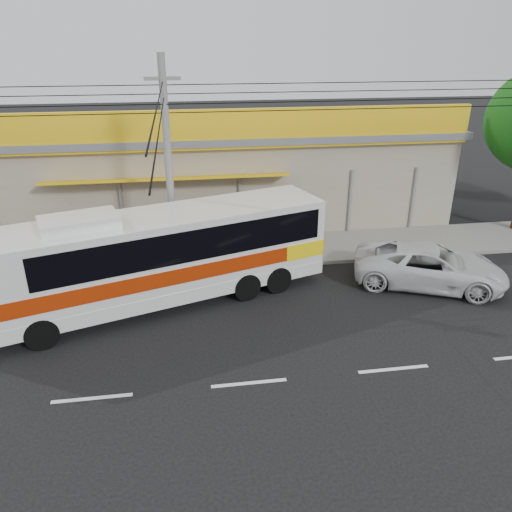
{
  "coord_description": "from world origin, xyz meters",
  "views": [
    {
      "loc": [
        -1.42,
        -13.04,
        8.38
      ],
      "look_at": [
        0.87,
        2.0,
        1.64
      ],
      "focal_mm": 35.0,
      "sensor_mm": 36.0,
      "label": 1
    }
  ],
  "objects": [
    {
      "name": "ground",
      "position": [
        0.0,
        0.0,
        0.0
      ],
      "size": [
        120.0,
        120.0,
        0.0
      ],
      "primitive_type": "plane",
      "color": "black",
      "rests_on": "ground"
    },
    {
      "name": "sidewalk",
      "position": [
        0.0,
        6.0,
        0.07
      ],
      "size": [
        30.0,
        3.2,
        0.15
      ],
      "primitive_type": "cube",
      "color": "gray",
      "rests_on": "ground"
    },
    {
      "name": "lane_markings",
      "position": [
        0.0,
        -2.5,
        0.0
      ],
      "size": [
        50.0,
        0.12,
        0.01
      ],
      "primitive_type": null,
      "color": "silver",
      "rests_on": "ground"
    },
    {
      "name": "storefront_building",
      "position": [
        -0.01,
        11.54,
        2.3
      ],
      "size": [
        22.6,
        9.2,
        5.7
      ],
      "color": "gray",
      "rests_on": "ground"
    },
    {
      "name": "coach_bus",
      "position": [
        -2.12,
        2.31,
        1.87
      ],
      "size": [
        11.51,
        5.78,
        3.49
      ],
      "rotation": [
        0.0,
        0.0,
        0.31
      ],
      "color": "silver",
      "rests_on": "ground"
    },
    {
      "name": "motorbike_dark",
      "position": [
        -8.05,
        6.57,
        0.65
      ],
      "size": [
        1.73,
        0.77,
        1.0
      ],
      "primitive_type": "imported",
      "rotation": [
        0.0,
        0.0,
        1.39
      ],
      "color": "black",
      "rests_on": "sidewalk"
    },
    {
      "name": "white_car",
      "position": [
        7.26,
        2.17,
        0.74
      ],
      "size": [
        5.89,
        4.35,
        1.49
      ],
      "primitive_type": "imported",
      "rotation": [
        0.0,
        0.0,
        1.17
      ],
      "color": "silver",
      "rests_on": "ground"
    },
    {
      "name": "utility_pole",
      "position": [
        -1.84,
        4.2,
        6.52
      ],
      "size": [
        34.0,
        14.0,
        7.91
      ],
      "color": "slate",
      "rests_on": "ground"
    }
  ]
}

